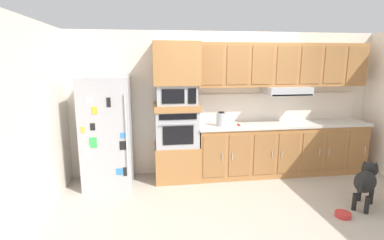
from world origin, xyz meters
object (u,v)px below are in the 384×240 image
Objects in this scene: built_in_oven at (177,128)px; microwave at (176,94)px; refrigerator at (107,132)px; dog at (366,180)px; electric_kettle at (221,119)px; dog_food_bowl at (343,214)px; screwdriver at (239,125)px.

built_in_oven is 1.09× the size of microwave.
refrigerator reaches higher than dog.
electric_kettle is 1.20× the size of dog_food_bowl.
dog_food_bowl is at bearing 164.73° from dog.
built_in_oven reaches higher than screwdriver.
screwdriver is at bearing -4.17° from built_in_oven.
refrigerator is at bearing -176.54° from built_in_oven.
refrigerator is at bearing -179.38° from electric_kettle.
screwdriver is 0.56× the size of electric_kettle.
electric_kettle is at bearing 129.41° from dog_food_bowl.
electric_kettle is (0.76, -0.05, -0.43)m from microwave.
dog reaches higher than dog_food_bowl.
refrigerator reaches higher than microwave.
dog_food_bowl is (0.96, -1.52, -0.90)m from screwdriver.
microwave is at bearing 3.46° from refrigerator.
screwdriver is at bearing -4.17° from microwave.
screwdriver is 0.67× the size of dog_food_bowl.
dog_food_bowl is (2.03, -1.60, -1.43)m from microwave.
built_in_oven reaches higher than dog_food_bowl.
refrigerator is 2.19m from screwdriver.
refrigerator is at bearing 117.75° from dog.
refrigerator is 1.12m from built_in_oven.
microwave is (1.12, 0.07, 0.58)m from refrigerator.
dog is (2.53, -1.33, -1.09)m from microwave.
refrigerator is 3.60m from dog_food_bowl.
dog is at bearing 27.86° from dog_food_bowl.
dog is (3.65, -1.26, -0.51)m from refrigerator.
dog is at bearing -19.12° from refrigerator.
built_in_oven is at bearing 109.06° from dog.
microwave is 4.81× the size of screwdriver.
built_in_oven is 0.99× the size of dog.
microwave is 2.68× the size of electric_kettle.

